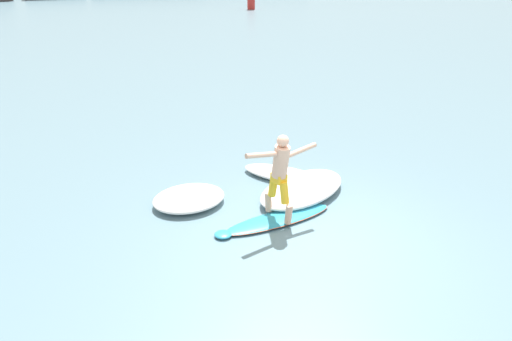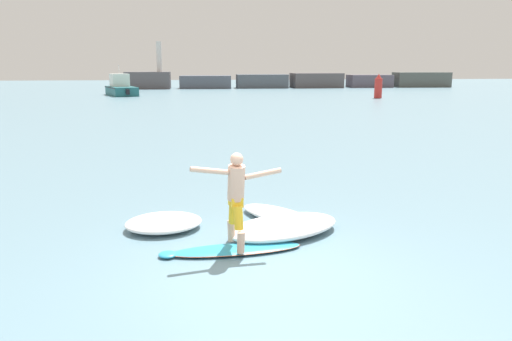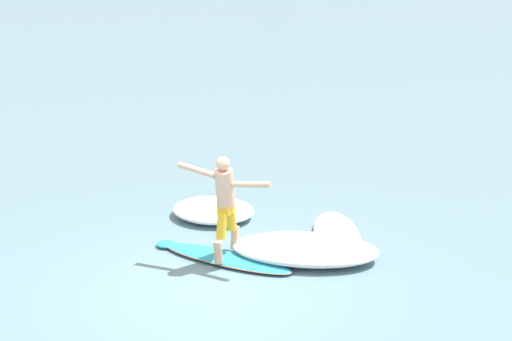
# 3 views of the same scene
# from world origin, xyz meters

# --- Properties ---
(ground_plane) EXTENTS (200.00, 200.00, 0.00)m
(ground_plane) POSITION_xyz_m (0.00, 0.00, 0.00)
(ground_plane) COLOR slate
(surfboard) EXTENTS (2.47, 0.78, 0.23)m
(surfboard) POSITION_xyz_m (-0.33, 0.81, 0.05)
(surfboard) COLOR #2D9AC1
(surfboard) RESTS_ON ground
(surfer) EXTENTS (1.53, 0.80, 1.65)m
(surfer) POSITION_xyz_m (-0.27, 0.78, 1.05)
(surfer) COLOR #DAA98E
(surfer) RESTS_ON surfboard
(wave_foam_at_tail) EXTENTS (1.79, 2.07, 0.20)m
(wave_foam_at_tail) POSITION_xyz_m (0.74, 2.51, 0.10)
(wave_foam_at_tail) COLOR white
(wave_foam_at_tail) RESTS_ON ground
(wave_foam_at_nose) EXTENTS (2.63, 2.13, 0.31)m
(wave_foam_at_nose) POSITION_xyz_m (0.68, 1.60, 0.15)
(wave_foam_at_nose) COLOR white
(wave_foam_at_nose) RESTS_ON ground
(wave_foam_beside) EXTENTS (1.71, 1.53, 0.26)m
(wave_foam_beside) POSITION_xyz_m (-1.58, 2.21, 0.13)
(wave_foam_beside) COLOR white
(wave_foam_beside) RESTS_ON ground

